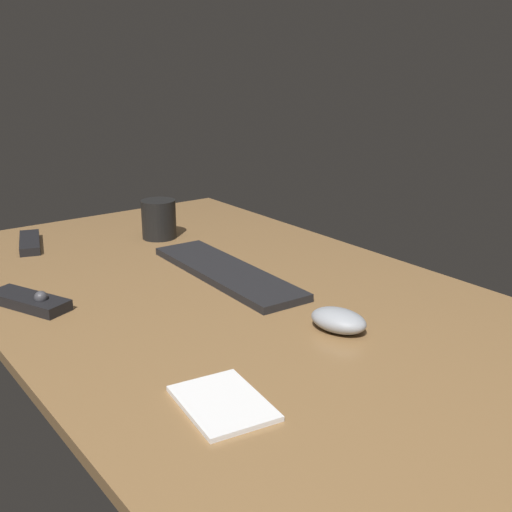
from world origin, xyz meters
The scene contains 7 objects.
desk centered at (0.00, 0.00, 1.00)cm, with size 140.00×84.00×2.00cm, color olive.
keyboard centered at (-6.39, 5.56, 2.75)cm, with size 42.69×11.28×1.51cm, color black.
computer_mouse centered at (27.14, 5.15, 3.89)cm, with size 9.91×6.39×3.79cm, color #999EA5.
media_remote centered at (-14.04, -32.39, 3.09)cm, with size 17.41×11.60×3.59cm.
tv_remote centered at (-51.33, -20.19, 2.95)cm, with size 16.61×4.46×1.91cm, color black.
coffee_mug centered at (-39.47, 8.02, 6.74)cm, with size 8.42×8.42×9.49cm, color black.
notepad centered at (35.08, -23.19, 2.35)cm, with size 14.25×10.24×0.70cm, color white.
Camera 1 is at (96.59, -63.66, 46.40)cm, focal length 44.79 mm.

